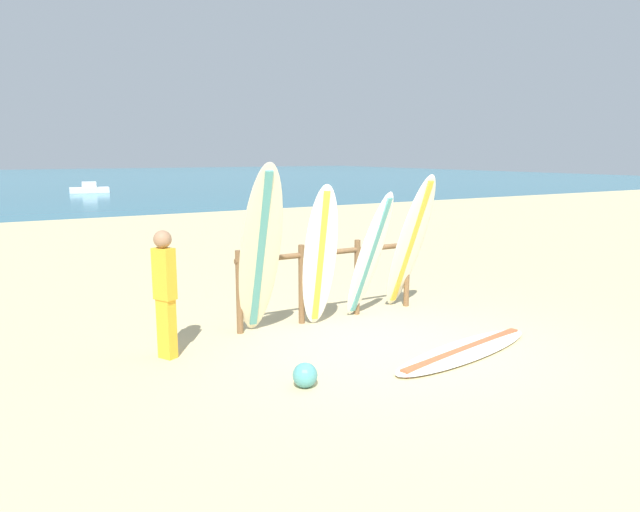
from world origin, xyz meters
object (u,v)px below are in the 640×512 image
object	(u,v)px
surfboard_leaning_center_left	(369,256)
small_boat_offshore	(89,189)
surfboard_leaning_left	(320,257)
surfboard_lying_on_sand	(465,351)
surfboard_leaning_far_left	(260,253)
surfboard_leaning_center	(410,243)
surfboard_rack	(330,271)
beachgoer_standing	(165,289)
beach_ball	(305,375)

from	to	relation	value
surfboard_leaning_center_left	small_boat_offshore	xyz separation A→B (m)	(0.91, 32.20, -0.72)
surfboard_leaning_left	surfboard_lying_on_sand	distance (m)	2.29
surfboard_leaning_far_left	surfboard_leaning_left	size ratio (longest dim) A/B	1.15
surfboard_leaning_center	surfboard_lying_on_sand	size ratio (longest dim) A/B	0.83
surfboard_rack	surfboard_leaning_center	world-z (taller)	surfboard_leaning_center
surfboard_leaning_center_left	small_boat_offshore	distance (m)	32.22
surfboard_rack	beachgoer_standing	distance (m)	2.63
surfboard_leaning_center_left	surfboard_rack	bearing A→B (deg)	139.87
surfboard_leaning_center_left	beach_ball	xyz separation A→B (m)	(-2.01, -1.72, -0.84)
surfboard_leaning_left	surfboard_leaning_center	bearing A→B (deg)	4.23
surfboard_rack	surfboard_leaning_left	size ratio (longest dim) A/B	1.45
surfboard_leaning_left	beach_ball	distance (m)	2.26
surfboard_leaning_center	surfboard_leaning_far_left	bearing A→B (deg)	-176.01
surfboard_rack	beach_ball	xyz separation A→B (m)	(-1.57, -2.09, -0.59)
beachgoer_standing	surfboard_leaning_center_left	bearing A→B (deg)	1.75
surfboard_lying_on_sand	beach_ball	world-z (taller)	beach_ball
surfboard_leaning_left	surfboard_leaning_center_left	size ratio (longest dim) A/B	1.06
surfboard_leaning_center_left	surfboard_leaning_center	world-z (taller)	surfboard_leaning_center
surfboard_leaning_center_left	surfboard_lying_on_sand	xyz separation A→B (m)	(0.21, -1.79, -0.94)
surfboard_leaning_center	small_boat_offshore	distance (m)	32.10
surfboard_leaning_center	surfboard_rack	bearing A→B (deg)	168.42
beach_ball	surfboard_lying_on_sand	bearing A→B (deg)	-1.73
surfboard_rack	beachgoer_standing	bearing A→B (deg)	-169.74
surfboard_leaning_left	surfboard_lying_on_sand	bearing A→B (deg)	-59.24
surfboard_lying_on_sand	surfboard_leaning_center	bearing A→B (deg)	71.83
surfboard_rack	surfboard_lying_on_sand	xyz separation A→B (m)	(0.66, -2.16, -0.69)
surfboard_leaning_center	surfboard_leaning_left	bearing A→B (deg)	-175.77
beachgoer_standing	surfboard_leaning_center	bearing A→B (deg)	3.03
small_boat_offshore	surfboard_leaning_far_left	bearing A→B (deg)	-94.75
surfboard_leaning_far_left	beachgoer_standing	xyz separation A→B (m)	(-1.25, -0.02, -0.32)
surfboard_leaning_far_left	surfboard_leaning_center	bearing A→B (deg)	3.99
surfboard_lying_on_sand	surfboard_leaning_far_left	bearing A→B (deg)	139.17
surfboard_rack	surfboard_leaning_center	xyz separation A→B (m)	(1.28, -0.26, 0.36)
surfboard_leaning_far_left	beachgoer_standing	size ratio (longest dim) A/B	1.51
surfboard_rack	beach_ball	size ratio (longest dim) A/B	11.19
surfboard_leaning_center	surfboard_lying_on_sand	xyz separation A→B (m)	(-0.62, -1.90, -1.05)
surfboard_leaning_center	beachgoer_standing	world-z (taller)	surfboard_leaning_center
surfboard_leaning_center	beach_ball	xyz separation A→B (m)	(-2.85, -1.83, -0.95)
surfboard_leaning_center	surfboard_lying_on_sand	bearing A→B (deg)	-108.17
small_boat_offshore	surfboard_leaning_left	bearing A→B (deg)	-93.11
surfboard_leaning_far_left	surfboard_leaning_center	world-z (taller)	surfboard_leaning_far_left
surfboard_lying_on_sand	beachgoer_standing	bearing A→B (deg)	152.41
surfboard_leaning_far_left	beachgoer_standing	bearing A→B (deg)	-178.99
surfboard_leaning_center	beachgoer_standing	distance (m)	3.87
beachgoer_standing	beach_ball	distance (m)	2.05
surfboard_lying_on_sand	small_boat_offshore	bearing A→B (deg)	88.83
surfboard_leaning_left	surfboard_leaning_center_left	xyz separation A→B (m)	(0.84, 0.01, -0.06)
surfboard_leaning_center_left	small_boat_offshore	world-z (taller)	surfboard_leaning_center_left
surfboard_rack	surfboard_lying_on_sand	size ratio (longest dim) A/B	1.15
surfboard_leaning_center_left	surfboard_lying_on_sand	size ratio (longest dim) A/B	0.75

